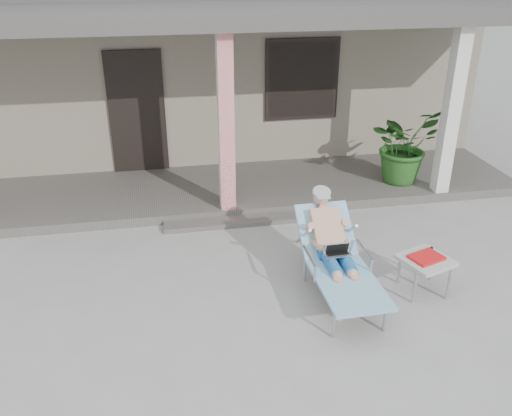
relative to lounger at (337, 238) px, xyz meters
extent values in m
plane|color=#9E9E99|center=(-0.98, 0.08, -0.71)|extent=(60.00, 60.00, 0.00)
cube|color=gray|center=(-0.98, 6.58, 0.79)|extent=(10.00, 5.00, 3.00)
cube|color=black|center=(-2.28, 4.05, 0.49)|extent=(0.95, 0.06, 2.10)
cube|color=black|center=(0.62, 4.05, 0.94)|extent=(1.20, 0.06, 1.30)
cube|color=black|center=(0.62, 4.05, 0.94)|extent=(1.32, 0.05, 1.42)
cube|color=#605B56|center=(-0.98, 3.08, -0.64)|extent=(10.00, 2.00, 0.15)
cube|color=red|center=(-0.98, 2.23, 0.74)|extent=(0.22, 0.22, 2.61)
cube|color=silver|center=(2.52, 2.23, 0.74)|extent=(0.22, 0.22, 2.61)
cube|color=#474442|center=(-0.98, 3.08, 2.17)|extent=(10.00, 2.30, 0.24)
cube|color=#605B56|center=(-0.98, 1.93, -0.68)|extent=(2.00, 0.30, 0.07)
cylinder|color=#B7B7BC|center=(-0.27, -0.86, -0.54)|extent=(0.04, 0.04, 0.34)
cylinder|color=#B7B7BC|center=(0.30, -0.85, -0.54)|extent=(0.04, 0.04, 0.34)
cylinder|color=#B7B7BC|center=(-0.29, 0.25, -0.54)|extent=(0.04, 0.04, 0.34)
cylinder|color=#B7B7BC|center=(0.28, 0.26, -0.54)|extent=(0.04, 0.04, 0.34)
cube|color=#B7B7BC|center=(0.01, -0.44, -0.36)|extent=(0.60, 1.14, 0.03)
cube|color=#94D3E6|center=(0.01, -0.44, -0.33)|extent=(0.69, 1.18, 0.04)
cube|color=#B7B7BC|center=(-0.01, 0.39, -0.14)|extent=(0.59, 0.55, 0.46)
cube|color=#94D3E6|center=(-0.01, 0.39, -0.11)|extent=(0.68, 0.62, 0.52)
cylinder|color=#A6A6A9|center=(-0.01, 0.65, 0.30)|extent=(0.23, 0.23, 0.12)
cube|color=silver|center=(0.00, -0.04, -0.18)|extent=(0.31, 0.22, 0.22)
cube|color=#B2B3AE|center=(1.05, -0.21, -0.29)|extent=(0.68, 0.68, 0.04)
cylinder|color=#B7B7BC|center=(0.84, -0.42, -0.51)|extent=(0.04, 0.04, 0.41)
cylinder|color=#B7B7BC|center=(1.26, -0.42, -0.51)|extent=(0.04, 0.04, 0.41)
cylinder|color=#B7B7BC|center=(0.84, 0.00, -0.51)|extent=(0.04, 0.04, 0.41)
cylinder|color=#B7B7BC|center=(1.26, 0.00, -0.51)|extent=(0.04, 0.04, 0.41)
cube|color=red|center=(1.05, -0.21, -0.25)|extent=(0.44, 0.39, 0.03)
cube|color=black|center=(1.05, -0.07, -0.26)|extent=(0.36, 0.14, 0.04)
imported|color=#26591E|center=(2.07, 2.77, 0.07)|extent=(1.43, 1.35, 1.28)
camera|label=1|loc=(-1.92, -5.24, 3.04)|focal=38.00mm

